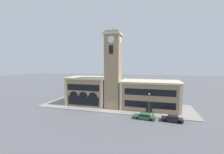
% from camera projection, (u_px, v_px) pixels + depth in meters
% --- Properties ---
extents(ground_plane, '(300.00, 300.00, 0.00)m').
position_uv_depth(ground_plane, '(108.00, 113.00, 37.13)').
color(ground_plane, '#56565B').
extents(sidewalk_kerb, '(42.82, 13.23, 0.15)m').
position_uv_depth(sidewalk_kerb, '(115.00, 106.00, 43.47)').
color(sidewalk_kerb, gray).
rests_on(sidewalk_kerb, ground_plane).
extents(clock_tower, '(4.70, 4.70, 22.20)m').
position_uv_depth(clock_tower, '(113.00, 70.00, 41.08)').
color(clock_tower, '#937A5B').
rests_on(clock_tower, ground_plane).
extents(town_hall_left_wing, '(12.50, 8.91, 8.32)m').
position_uv_depth(town_hall_left_wing, '(89.00, 90.00, 45.82)').
color(town_hall_left_wing, '#937A5B').
rests_on(town_hall_left_wing, ground_plane).
extents(town_hall_right_wing, '(15.81, 8.91, 7.69)m').
position_uv_depth(town_hall_right_wing, '(150.00, 95.00, 40.93)').
color(town_hall_right_wing, '#937A5B').
rests_on(town_hall_right_wing, ground_plane).
extents(parked_car_near, '(4.78, 2.16, 1.28)m').
position_uv_depth(parked_car_near, '(145.00, 116.00, 33.14)').
color(parked_car_near, '#285633').
rests_on(parked_car_near, ground_plane).
extents(parked_car_mid, '(4.40, 2.01, 1.29)m').
position_uv_depth(parked_car_mid, '(172.00, 119.00, 31.58)').
color(parked_car_mid, black).
rests_on(parked_car_mid, ground_plane).
extents(street_lamp, '(0.36, 0.36, 5.31)m').
position_uv_depth(street_lamp, '(149.00, 101.00, 34.70)').
color(street_lamp, '#4C4C51').
rests_on(street_lamp, sidewalk_kerb).
extents(bollard, '(0.18, 0.18, 1.06)m').
position_uv_depth(bollard, '(153.00, 114.00, 34.33)').
color(bollard, black).
rests_on(bollard, sidewalk_kerb).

